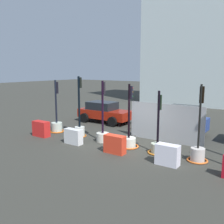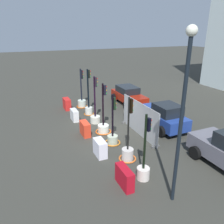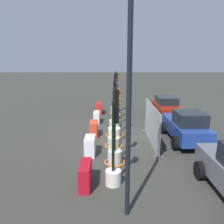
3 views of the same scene
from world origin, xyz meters
TOP-DOWN VIEW (x-y plane):
  - ground_plane at (0.00, 0.00)m, footprint 120.00×120.00m
  - traffic_light_0 at (-5.34, 0.08)m, footprint 0.92×0.92m
  - traffic_light_1 at (-3.41, 0.09)m, footprint 0.79×0.79m
  - traffic_light_2 at (-1.64, -0.00)m, footprint 0.70×0.70m
  - traffic_light_3 at (0.05, -0.05)m, footprint 1.03×1.03m
  - traffic_light_4 at (1.67, -0.10)m, footprint 0.92×0.92m
  - traffic_light_5 at (3.55, -0.07)m, footprint 0.90×0.90m
  - traffic_light_6 at (5.23, -0.15)m, footprint 0.58×0.58m
  - construction_barrier_0 at (-5.28, -1.22)m, footprint 1.07×0.48m
  - construction_barrier_1 at (-2.65, -1.26)m, footprint 1.01×0.41m
  - construction_barrier_2 at (0.01, -1.26)m, footprint 1.04×0.43m
  - construction_barrier_3 at (2.65, -1.24)m, footprint 0.97×0.48m
  - construction_barrier_4 at (5.36, -1.15)m, footprint 1.14×0.39m
  - car_blue_estate at (0.96, 3.84)m, footprint 4.00×2.04m
  - car_red_compact at (-4.62, 4.15)m, footprint 4.07×2.07m
  - street_lamp_post at (6.82, 0.23)m, footprint 0.36×0.36m
  - site_fence_panel at (1.17, 1.93)m, footprint 4.23×0.50m

SIDE VIEW (x-z plane):
  - ground_plane at x=0.00m, z-range 0.00..0.00m
  - construction_barrier_1 at x=-2.65m, z-range 0.00..0.81m
  - construction_barrier_2 at x=0.01m, z-range 0.00..0.87m
  - construction_barrier_4 at x=5.36m, z-range 0.00..0.87m
  - construction_barrier_3 at x=2.65m, z-range 0.00..0.88m
  - traffic_light_3 at x=0.05m, z-range -1.17..2.05m
  - construction_barrier_0 at x=-5.28m, z-range 0.00..0.91m
  - traffic_light_4 at x=1.67m, z-range -1.02..1.94m
  - traffic_light_5 at x=3.55m, z-range -1.15..2.18m
  - traffic_light_0 at x=-5.34m, z-range -1.11..2.16m
  - traffic_light_2 at x=-1.64m, z-range -1.06..2.27m
  - traffic_light_6 at x=5.23m, z-range -0.92..2.15m
  - traffic_light_1 at x=-3.41m, z-range -1.09..2.44m
  - car_red_compact at x=-4.62m, z-range 0.02..1.55m
  - car_blue_estate at x=0.96m, z-range -0.03..1.74m
  - site_fence_panel at x=1.17m, z-range -0.04..2.05m
  - street_lamp_post at x=6.82m, z-range 0.77..7.19m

